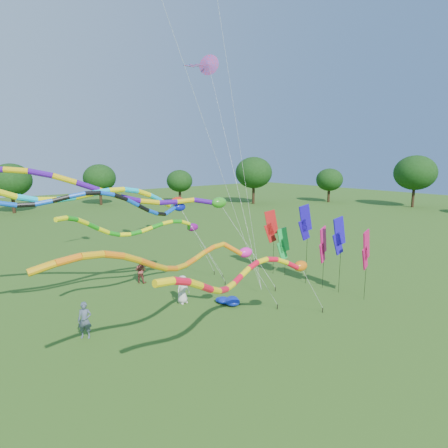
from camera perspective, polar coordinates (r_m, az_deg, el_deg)
ground at (r=20.61m, az=8.76°, el=-15.07°), size 160.00×160.00×0.00m
tree_ring at (r=20.83m, az=1.28°, el=0.72°), size 118.41×119.47×9.56m
tube_kite_red at (r=15.73m, az=5.51°, el=-7.27°), size 12.20×3.33×5.99m
tube_kite_orange at (r=15.66m, az=-5.03°, el=-4.95°), size 13.14×3.00×6.49m
tube_kite_purple at (r=21.04m, az=-16.10°, el=4.84°), size 17.75×6.69×9.01m
tube_kite_blue at (r=20.14m, az=-15.06°, el=2.87°), size 13.65×1.48×7.73m
tube_kite_cyan at (r=21.01m, az=-15.54°, el=3.94°), size 15.46×3.82×8.71m
tube_kite_green at (r=21.50m, az=-10.70°, el=-0.40°), size 11.89×3.27×6.72m
delta_kite_high_c at (r=30.15m, az=-2.39°, el=23.13°), size 3.26×8.19×16.89m
banner_pole_green at (r=27.82m, az=8.97°, el=-3.00°), size 1.15×0.31×3.71m
banner_pole_magenta_a at (r=25.55m, az=14.85°, el=-3.09°), size 1.14×0.37×4.29m
banner_pole_blue_a at (r=24.78m, az=17.10°, el=-1.76°), size 1.16×0.25×5.08m
banner_pole_red at (r=27.94m, az=7.18°, el=-0.38°), size 1.09×0.55×4.92m
banner_pole_blue_b at (r=25.98m, az=12.25°, el=0.19°), size 1.15×0.33×5.62m
banner_pole_magenta_b at (r=24.12m, az=20.81°, el=-3.71°), size 1.16×0.29×4.50m
blue_nylon_heap at (r=23.20m, az=1.40°, el=-11.37°), size 1.19×1.29×0.51m
person_a at (r=23.06m, az=-6.30°, el=-9.87°), size 0.90×0.64×1.74m
person_b at (r=20.01m, az=-20.45°, el=-13.57°), size 0.80×0.75×1.83m
person_c at (r=27.12m, az=-12.60°, el=-6.97°), size 1.02×1.06×1.72m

